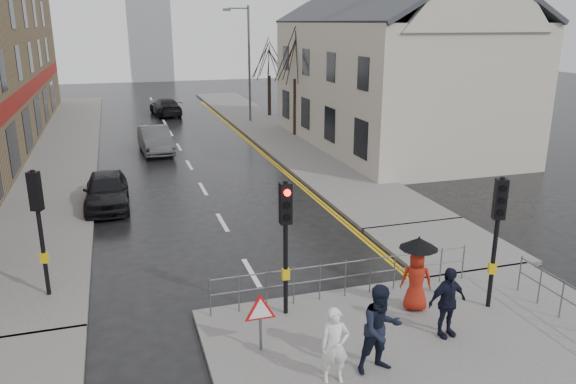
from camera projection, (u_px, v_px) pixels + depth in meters
ground at (280, 323)px, 13.70m from camera, size 120.00×120.00×0.00m
near_pavement at (471, 382)px, 11.34m from camera, size 10.00×9.00×0.14m
left_pavement at (63, 146)px, 32.86m from camera, size 4.00×44.00×0.14m
right_pavement at (268, 128)px, 38.37m from camera, size 4.00×40.00×0.14m
pavement_bridge_right at (445, 245)px, 18.27m from camera, size 4.00×4.20×0.14m
building_right_cream at (391, 63)px, 32.16m from camera, size 9.00×16.40×10.10m
church_tower at (147, 5)px, 68.17m from camera, size 5.00×5.00×18.00m
traffic_signal_near_left at (286, 225)px, 13.23m from camera, size 0.28×0.27×3.40m
traffic_signal_near_right at (498, 220)px, 13.55m from camera, size 0.34×0.33×3.40m
traffic_signal_far_left at (38, 211)px, 14.18m from camera, size 0.34×0.33×3.40m
guard_railing_front at (346, 271)px, 14.56m from camera, size 7.14×0.04×1.00m
warning_sign at (260, 313)px, 12.07m from camera, size 0.80×0.07×1.35m
street_lamp at (247, 56)px, 39.57m from camera, size 1.83×0.25×8.00m
tree_near at (295, 54)px, 34.44m from camera, size 2.40×2.40×6.58m
tree_far at (269, 58)px, 42.10m from camera, size 2.40×2.40×5.64m
pedestrian_a at (335, 346)px, 11.05m from camera, size 0.64×0.48×1.59m
pedestrian_b at (381, 329)px, 11.34m from camera, size 0.98×0.79×1.91m
pedestrian_with_umbrella at (417, 269)px, 13.77m from camera, size 0.96×0.96×1.92m
pedestrian_d at (447, 302)px, 12.67m from camera, size 1.02×0.50×1.68m
car_parked at (106, 190)px, 22.04m from camera, size 1.74×4.17×1.41m
car_mid at (155, 140)px, 31.33m from camera, size 1.81×4.51×1.46m
car_far at (166, 107)px, 43.85m from camera, size 2.37×4.78×1.34m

